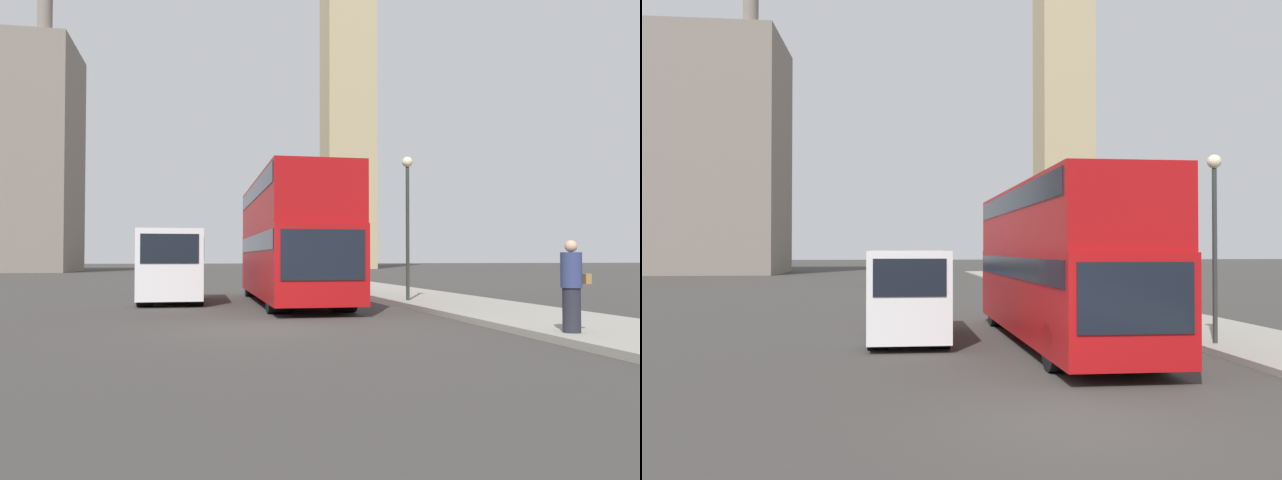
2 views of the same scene
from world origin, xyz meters
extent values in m
plane|color=#383533|center=(0.00, 0.00, 0.00)|extent=(300.00, 300.00, 0.00)
cube|color=tan|center=(19.65, 72.00, 26.79)|extent=(6.80, 6.80, 53.59)
cube|color=#A80F11|center=(1.75, 7.58, 1.40)|extent=(2.55, 11.26, 2.23)
cube|color=#A80F11|center=(1.75, 7.58, 3.38)|extent=(2.55, 11.03, 1.74)
cube|color=black|center=(1.75, 7.58, 2.09)|extent=(2.59, 10.81, 0.55)
cube|color=black|center=(1.75, 7.58, 3.88)|extent=(2.59, 10.58, 0.55)
cube|color=black|center=(1.75, 1.94, 1.66)|extent=(2.24, 0.03, 1.34)
cylinder|color=black|center=(0.84, 3.64, 0.51)|extent=(0.71, 1.03, 1.03)
cylinder|color=black|center=(2.67, 3.64, 0.51)|extent=(0.71, 1.03, 1.03)
cylinder|color=black|center=(0.84, 11.52, 0.51)|extent=(0.71, 1.03, 1.03)
cylinder|color=black|center=(2.67, 11.52, 0.51)|extent=(0.71, 1.03, 1.03)
cube|color=white|center=(-2.32, 8.64, 1.36)|extent=(2.11, 5.02, 2.33)
cube|color=black|center=(-2.32, 6.12, 1.87)|extent=(1.79, 0.02, 0.93)
cube|color=black|center=(-2.32, 7.01, 1.87)|extent=(2.14, 0.90, 0.75)
cylinder|color=black|center=(-3.11, 6.93, 0.35)|extent=(0.53, 0.71, 0.71)
cylinder|color=black|center=(-1.52, 6.93, 0.35)|extent=(0.53, 0.71, 0.71)
cylinder|color=black|center=(-3.11, 10.35, 0.35)|extent=(0.53, 0.71, 0.71)
cylinder|color=black|center=(-1.52, 10.35, 0.35)|extent=(0.53, 0.71, 0.71)
cylinder|color=#2D332D|center=(5.54, 6.15, 2.41)|extent=(0.12, 0.12, 4.51)
sphere|color=beige|center=(5.54, 6.15, 4.84)|extent=(0.36, 0.36, 0.36)
cube|color=navy|center=(-3.32, 36.67, 0.55)|extent=(1.79, 4.41, 0.80)
cube|color=black|center=(-3.32, 36.78, 1.26)|extent=(1.61, 2.12, 0.63)
cylinder|color=black|center=(-4.02, 35.26, 0.30)|extent=(0.39, 0.61, 0.61)
cylinder|color=black|center=(-2.63, 35.26, 0.30)|extent=(0.39, 0.61, 0.61)
cylinder|color=black|center=(-4.02, 38.08, 0.30)|extent=(0.39, 0.61, 0.61)
cylinder|color=black|center=(-2.63, 38.08, 0.30)|extent=(0.39, 0.61, 0.61)
camera|label=1|loc=(-1.50, -13.98, 1.60)|focal=35.00mm
camera|label=2|loc=(-2.66, -9.15, 2.56)|focal=35.00mm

